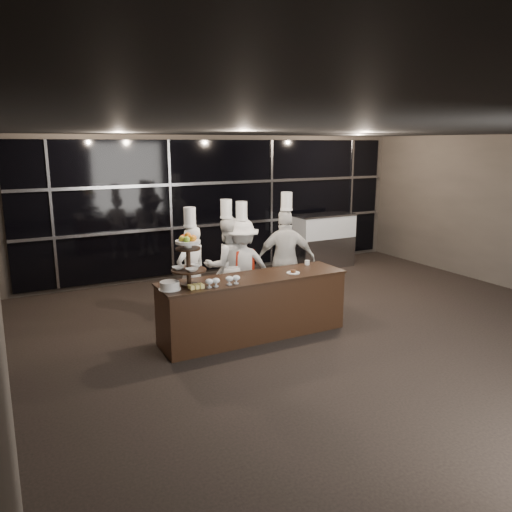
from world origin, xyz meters
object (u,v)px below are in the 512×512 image
display_case (324,238)px  chef_d (286,259)px  layer_cake (170,286)px  chef_c (242,266)px  chef_a (191,272)px  chef_b (227,265)px  display_stand (188,256)px  buffet_counter (254,306)px

display_case → chef_d: bearing=-137.4°
display_case → chef_d: chef_d is taller
layer_cake → chef_c: 2.00m
chef_a → chef_b: chef_b is taller
display_stand → chef_b: size_ratio=0.39×
buffet_counter → chef_b: size_ratio=1.47×
layer_cake → chef_a: (0.74, 1.14, -0.16)m
buffet_counter → chef_c: size_ratio=1.50×
buffet_counter → chef_a: 1.27m
chef_a → chef_d: (1.65, -0.20, 0.07)m
chef_a → chef_d: 1.66m
display_case → layer_cake: bearing=-146.8°
chef_a → chef_c: (0.90, -0.01, 0.00)m
chef_c → display_stand: bearing=-141.2°
layer_cake → chef_d: 2.57m
buffet_counter → chef_a: bearing=117.1°
chef_a → buffet_counter: bearing=-62.9°
chef_a → chef_c: chef_c is taller
buffet_counter → chef_d: bearing=39.0°
layer_cake → chef_a: size_ratio=0.16×
display_stand → layer_cake: 0.47m
chef_a → chef_d: bearing=-7.1°
display_case → chef_a: chef_a is taller
display_case → chef_c: size_ratio=0.74×
chef_b → chef_c: chef_b is taller
chef_b → chef_d: bearing=-17.7°
display_case → chef_d: size_ratio=0.69×
buffet_counter → chef_a: (-0.56, 1.09, 0.34)m
layer_cake → chef_c: bearing=34.6°
buffet_counter → chef_d: (1.09, 0.89, 0.42)m
layer_cake → display_case: display_case is taller
display_stand → chef_c: 1.81m
chef_d → buffet_counter: bearing=-141.0°
display_case → chef_b: bearing=-150.8°
layer_cake → chef_b: chef_b is taller
display_stand → chef_d: bearing=22.9°
buffet_counter → layer_cake: (-1.29, -0.05, 0.51)m
display_stand → chef_c: size_ratio=0.39×
display_stand → display_case: (4.45, 3.05, -0.65)m
chef_c → chef_d: (0.75, -0.20, 0.07)m
layer_cake → chef_b: 1.89m
buffet_counter → display_stand: 1.33m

